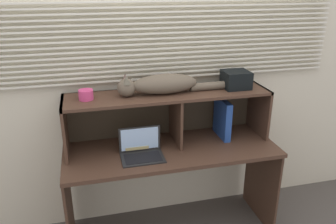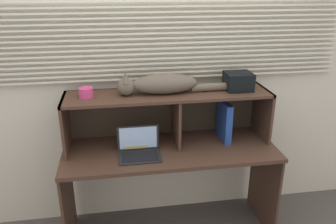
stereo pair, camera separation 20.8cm
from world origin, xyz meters
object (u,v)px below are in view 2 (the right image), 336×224
object	(u,v)px
book_stack	(134,141)
small_basket	(86,93)
cat	(161,84)
binder_upright	(224,120)
storage_box	(238,81)
laptop	(139,150)

from	to	relation	value
book_stack	small_basket	xyz separation A→B (m)	(-0.33, 0.00, 0.40)
cat	binder_upright	bearing A→B (deg)	-0.00
small_basket	book_stack	bearing A→B (deg)	-0.09
binder_upright	storage_box	distance (m)	0.33
laptop	small_basket	size ratio (longest dim) A/B	2.99
cat	small_basket	world-z (taller)	cat
laptop	binder_upright	size ratio (longest dim) A/B	0.98
book_stack	small_basket	world-z (taller)	small_basket
laptop	storage_box	world-z (taller)	storage_box
small_basket	storage_box	xyz separation A→B (m)	(1.12, 0.00, 0.03)
laptop	small_basket	bearing A→B (deg)	153.74
book_stack	storage_box	distance (m)	0.91
laptop	storage_box	distance (m)	0.90
laptop	book_stack	distance (m)	0.17
small_basket	binder_upright	bearing A→B (deg)	0.00
cat	binder_upright	size ratio (longest dim) A/B	2.72
laptop	book_stack	world-z (taller)	laptop
binder_upright	book_stack	size ratio (longest dim) A/B	1.34
book_stack	small_basket	size ratio (longest dim) A/B	2.29
cat	binder_upright	xyz separation A→B (m)	(0.49, -0.00, -0.32)
cat	storage_box	size ratio (longest dim) A/B	4.26
binder_upright	storage_box	bearing A→B (deg)	0.00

